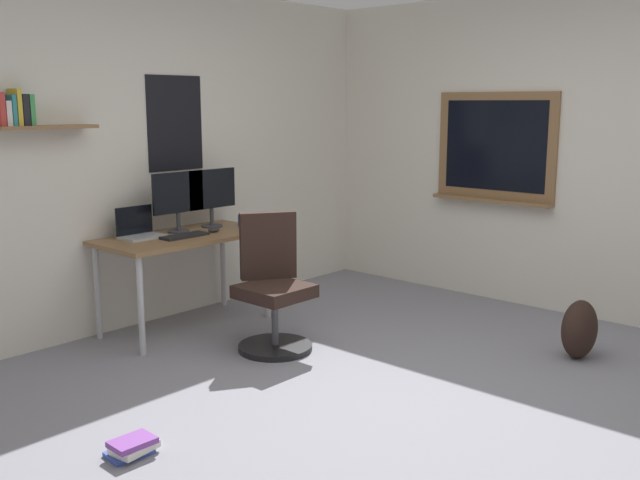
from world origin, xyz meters
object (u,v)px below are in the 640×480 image
object	(u,v)px
office_chair	(273,291)
keyboard	(185,236)
laptop	(139,230)
desk	(185,244)
coffee_mug	(243,220)
computer_mouse	(214,230)
monitor_primary	(178,197)
backpack	(579,329)
monitor_secondary	(212,193)
book_stack_on_floor	(132,447)

from	to	relation	value
office_chair	keyboard	distance (m)	0.83
laptop	desk	bearing A→B (deg)	-27.82
coffee_mug	computer_mouse	bearing A→B (deg)	-171.69
coffee_mug	desk	bearing A→B (deg)	176.60
monitor_primary	backpack	distance (m)	3.05
laptop	keyboard	world-z (taller)	laptop
monitor_primary	backpack	world-z (taller)	monitor_primary
monitor_secondary	coffee_mug	size ratio (longest dim) A/B	5.04
computer_mouse	backpack	world-z (taller)	computer_mouse
laptop	monitor_secondary	distance (m)	0.69
monitor_secondary	backpack	world-z (taller)	monitor_secondary
monitor_primary	office_chair	bearing A→B (deg)	-84.49
book_stack_on_floor	laptop	bearing A→B (deg)	53.92
office_chair	backpack	world-z (taller)	office_chair
laptop	monitor_secondary	xyz separation A→B (m)	(0.66, -0.05, 0.22)
office_chair	book_stack_on_floor	distance (m)	1.74
book_stack_on_floor	backpack	bearing A→B (deg)	-20.81
laptop	coffee_mug	bearing A→B (deg)	-12.50
coffee_mug	laptop	bearing A→B (deg)	167.50
monitor_secondary	computer_mouse	distance (m)	0.35
keyboard	laptop	bearing A→B (deg)	133.88
monitor_primary	coffee_mug	xyz separation A→B (m)	(0.52, -0.14, -0.22)
keyboard	computer_mouse	size ratio (longest dim) A/B	3.56
computer_mouse	coffee_mug	distance (m)	0.35
desk	monitor_primary	distance (m)	0.36
coffee_mug	backpack	bearing A→B (deg)	-72.14
office_chair	book_stack_on_floor	xyz separation A→B (m)	(-1.59, -0.63, -0.36)
keyboard	coffee_mug	distance (m)	0.63
office_chair	monitor_secondary	world-z (taller)	monitor_secondary
monitor_primary	coffee_mug	distance (m)	0.59
desk	keyboard	distance (m)	0.14
monitor_primary	coffee_mug	world-z (taller)	monitor_primary
desk	monitor_primary	world-z (taller)	monitor_primary
office_chair	monitor_primary	world-z (taller)	monitor_primary
monitor_primary	computer_mouse	size ratio (longest dim) A/B	4.46
computer_mouse	monitor_primary	bearing A→B (deg)	133.57
monitor_secondary	desk	bearing A→B (deg)	-163.40
coffee_mug	book_stack_on_floor	world-z (taller)	coffee_mug
keyboard	office_chair	bearing A→B (deg)	-75.67
keyboard	computer_mouse	distance (m)	0.28
desk	backpack	xyz separation A→B (m)	(1.36, -2.52, -0.45)
monitor_primary	book_stack_on_floor	bearing A→B (deg)	-133.91
laptop	office_chair	bearing A→B (deg)	-66.79
desk	computer_mouse	distance (m)	0.25
monitor_secondary	keyboard	xyz separation A→B (m)	(-0.43, -0.19, -0.26)
desk	laptop	xyz separation A→B (m)	(-0.30, 0.16, 0.13)
laptop	keyboard	xyz separation A→B (m)	(0.23, -0.24, -0.04)
desk	monitor_secondary	distance (m)	0.51
desk	laptop	distance (m)	0.36
monitor_primary	computer_mouse	bearing A→B (deg)	-46.43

